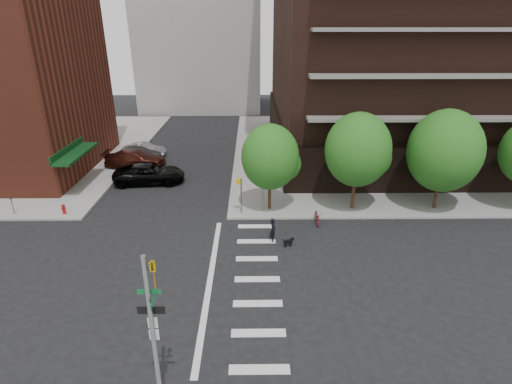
{
  "coord_description": "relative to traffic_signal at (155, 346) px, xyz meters",
  "views": [
    {
      "loc": [
        2.74,
        -17.68,
        12.48
      ],
      "look_at": [
        3.0,
        6.0,
        2.5
      ],
      "focal_mm": 28.0,
      "sensor_mm": 36.0,
      "label": 1
    }
  ],
  "objects": [
    {
      "name": "tree_c",
      "position": [
        16.47,
        15.99,
        1.75
      ],
      "size": [
        5.0,
        5.0,
        6.8
      ],
      "color": "#301E11",
      "rests_on": "sidewalk_ne"
    },
    {
      "name": "ground",
      "position": [
        0.47,
        7.49,
        -2.7
      ],
      "size": [
        120.0,
        120.0,
        0.0
      ],
      "primitive_type": "plane",
      "color": "black",
      "rests_on": "ground"
    },
    {
      "name": "tree_b",
      "position": [
        10.47,
        15.99,
        1.85
      ],
      "size": [
        4.5,
        4.5,
        6.65
      ],
      "color": "#301E11",
      "rests_on": "sidewalk_ne"
    },
    {
      "name": "pedestrian_signal",
      "position": [
        2.79,
        15.42,
        -0.84
      ],
      "size": [
        2.18,
        0.67,
        2.6
      ],
      "color": "slate",
      "rests_on": "sidewalk_ne"
    },
    {
      "name": "dog",
      "position": [
        5.41,
        10.88,
        -2.36
      ],
      "size": [
        0.64,
        0.35,
        0.53
      ],
      "rotation": [
        0.0,
        0.0,
        0.34
      ],
      "color": "black",
      "rests_on": "ground"
    },
    {
      "name": "dog_walker",
      "position": [
        4.5,
        11.58,
        -1.93
      ],
      "size": [
        0.57,
        0.39,
        1.54
      ],
      "primitive_type": "imported",
      "rotation": [
        0.0,
        0.0,
        1.6
      ],
      "color": "black",
      "rests_on": "ground"
    },
    {
      "name": "parking_meter",
      "position": [
        -13.53,
        15.29,
        -1.74
      ],
      "size": [
        0.1,
        0.08,
        1.32
      ],
      "color": "black",
      "rests_on": "sidewalk_nw"
    },
    {
      "name": "sidewalk_ne",
      "position": [
        20.97,
        30.99,
        -2.62
      ],
      "size": [
        39.0,
        33.0,
        0.15
      ],
      "primitive_type": "cube",
      "color": "gray",
      "rests_on": "ground"
    },
    {
      "name": "scooter",
      "position": [
        7.62,
        13.99,
        -2.23
      ],
      "size": [
        0.65,
        1.78,
        0.93
      ],
      "primitive_type": "imported",
      "rotation": [
        0.0,
        0.0,
        -0.02
      ],
      "color": "maroon",
      "rests_on": "ground"
    },
    {
      "name": "fire_hydrant",
      "position": [
        -10.03,
        15.29,
        -2.15
      ],
      "size": [
        0.24,
        0.24,
        0.73
      ],
      "color": "#A50C0C",
      "rests_on": "sidewalk_nw"
    },
    {
      "name": "crosswalk",
      "position": [
        2.68,
        7.49,
        -2.69
      ],
      "size": [
        3.85,
        13.0,
        0.01
      ],
      "color": "silver",
      "rests_on": "ground"
    },
    {
      "name": "parked_car_silver",
      "position": [
        -7.73,
        28.91,
        -1.99
      ],
      "size": [
        1.83,
        4.38,
        1.41
      ],
      "primitive_type": "imported",
      "rotation": [
        0.0,
        0.0,
        1.49
      ],
      "color": "#A0A3A8",
      "rests_on": "ground"
    },
    {
      "name": "parked_car_black",
      "position": [
        -5.46,
        21.56,
        -1.88
      ],
      "size": [
        3.2,
        6.07,
        1.63
      ],
      "primitive_type": "imported",
      "rotation": [
        0.0,
        0.0,
        1.66
      ],
      "color": "black",
      "rests_on": "ground"
    },
    {
      "name": "traffic_signal",
      "position": [
        0.0,
        0.0,
        0.0
      ],
      "size": [
        0.9,
        0.75,
        6.0
      ],
      "color": "slate",
      "rests_on": "sidewalk_s"
    },
    {
      "name": "tree_a",
      "position": [
        4.47,
        15.99,
        1.35
      ],
      "size": [
        4.0,
        4.0,
        5.9
      ],
      "color": "#301E11",
      "rests_on": "sidewalk_ne"
    },
    {
      "name": "parked_car_maroon",
      "position": [
        -7.73,
        25.63,
        -1.89
      ],
      "size": [
        2.38,
        5.64,
        1.63
      ],
      "primitive_type": "imported",
      "rotation": [
        0.0,
        0.0,
        1.59
      ],
      "color": "#3C150F",
      "rests_on": "ground"
    }
  ]
}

